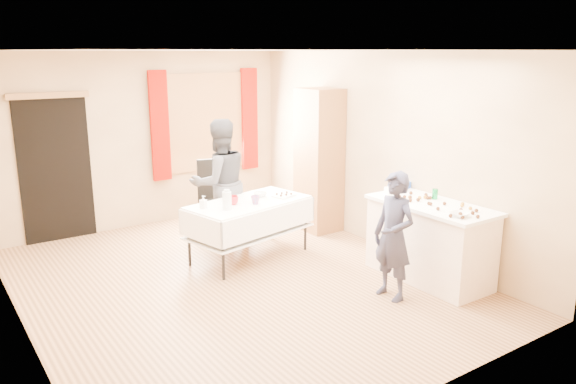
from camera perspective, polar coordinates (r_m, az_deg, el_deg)
floor at (r=6.62m, az=-5.19°, el=-9.08°), size 4.50×5.50×0.02m
ceiling at (r=6.09m, az=-5.75°, el=14.23°), size 4.50×5.50×0.02m
wall_back at (r=8.70m, az=-14.40°, el=5.15°), size 4.50×0.02×2.60m
wall_front at (r=4.11m, az=13.71°, el=-4.60°), size 4.50×0.02×2.60m
wall_left at (r=5.52m, az=-26.38°, el=-0.91°), size 0.02×5.50×2.60m
wall_right at (r=7.56m, az=9.70°, el=4.08°), size 0.02×5.50×2.60m
window_frame at (r=9.03m, az=-8.40°, el=7.03°), size 1.32×0.06×1.52m
window_pane at (r=9.01m, az=-8.35°, el=7.02°), size 1.20×0.02×1.40m
curtain_left at (r=8.67m, az=-12.90°, el=6.54°), size 0.28×0.06×1.65m
curtain_right at (r=9.35m, az=-3.94°, el=7.39°), size 0.28×0.06×1.65m
doorway at (r=8.38m, az=-22.55°, el=2.08°), size 0.95×0.04×2.00m
door_lintel at (r=8.21m, az=-23.18°, el=9.02°), size 1.05×0.06×0.08m
cabinet at (r=8.21m, az=3.17°, el=3.22°), size 0.50×0.60×2.08m
counter at (r=6.71m, az=14.18°, el=-4.90°), size 0.71×1.49×0.91m
party_table at (r=7.18m, az=-3.96°, el=-3.30°), size 1.71×1.12×0.75m
chair at (r=8.18m, az=-7.27°, el=-2.10°), size 0.54×0.54×1.08m
girl at (r=6.05m, az=10.69°, el=-4.43°), size 0.54×0.38×1.39m
woman at (r=7.62m, az=-6.93°, el=0.92°), size 0.93×0.77×1.73m
soda_can at (r=6.77m, az=14.70°, el=-0.20°), size 0.08×0.08×0.12m
mixing_bowl at (r=6.14m, az=17.04°, el=-2.19°), size 0.20×0.20×0.05m
foam_block at (r=6.93m, az=10.47°, el=0.18°), size 0.16×0.12×0.08m
blue_basket at (r=7.20m, az=11.32°, el=0.67°), size 0.35×0.29×0.08m
pitcher at (r=6.73m, az=-6.22°, el=-0.88°), size 0.11×0.11×0.22m
cup_red at (r=6.96m, az=-5.61°, el=-0.84°), size 0.15×0.15×0.11m
cup_rainbow at (r=6.95m, az=-3.34°, el=-0.82°), size 0.13×0.13×0.11m
small_bowl at (r=7.32m, az=-2.85°, el=-0.24°), size 0.29×0.29×0.05m
pastry_tray at (r=7.32m, az=-0.41°, el=-0.37°), size 0.32×0.27×0.02m
bottle at (r=6.83m, az=-8.60°, el=-1.02°), size 0.13×0.13×0.15m
cake_balls at (r=6.54m, az=14.46°, el=-1.03°), size 0.53×1.16×0.04m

